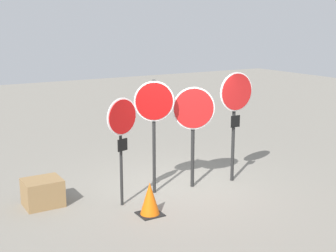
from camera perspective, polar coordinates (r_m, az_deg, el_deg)
The scene contains 7 objects.
ground_plane at distance 10.48m, azimuth 1.17°, elevation -7.61°, with size 40.00×40.00×0.00m, color gray.
stop_sign_0 at distance 9.11m, azimuth -5.64°, elevation -0.09°, with size 0.71×0.24×2.20m.
stop_sign_1 at distance 9.71m, azimuth -1.71°, elevation 1.79°, with size 0.79×0.34×2.46m.
stop_sign_2 at distance 10.13m, azimuth 3.12°, elevation 1.12°, with size 0.86×0.40×2.26m.
stop_sign_3 at distance 10.59m, azimuth 8.24°, elevation 2.70°, with size 0.88×0.13×2.53m.
traffic_cone_0 at distance 9.02m, azimuth -2.23°, elevation -8.86°, with size 0.45×0.45×0.65m.
storage_crate at distance 9.79m, azimuth -15.02°, elevation -7.83°, with size 0.74×0.64×0.55m.
Camera 1 is at (-5.20, -8.35, 3.62)m, focal length 50.00 mm.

